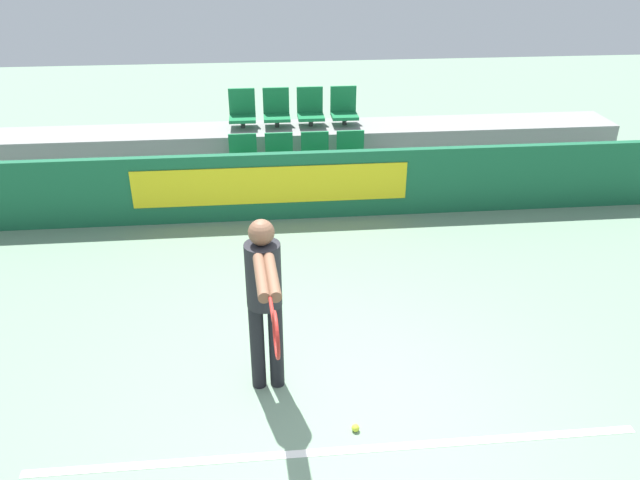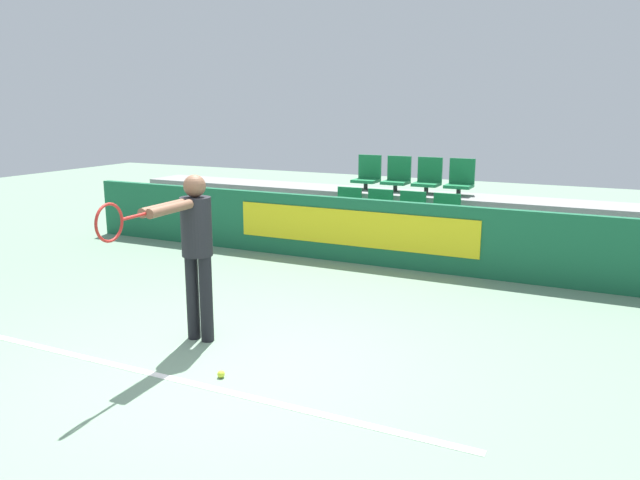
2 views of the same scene
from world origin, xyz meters
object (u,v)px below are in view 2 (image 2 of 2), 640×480
(stadium_chair_2, at_px, (411,214))
(stadium_chair_4, at_px, (368,175))
(tennis_player, at_px, (193,242))
(tennis_ball, at_px, (221,374))
(stadium_chair_0, at_px, (347,209))
(stadium_chair_6, at_px, (428,178))
(stadium_chair_1, at_px, (378,211))
(stadium_chair_3, at_px, (445,216))
(stadium_chair_7, at_px, (460,180))
(stadium_chair_5, at_px, (397,176))

(stadium_chair_2, relative_size, stadium_chair_4, 1.00)
(tennis_player, height_order, tennis_ball, tennis_player)
(stadium_chair_0, bearing_deg, stadium_chair_6, 38.93)
(stadium_chair_1, relative_size, stadium_chair_3, 1.00)
(stadium_chair_2, relative_size, stadium_chair_6, 1.00)
(stadium_chair_3, xyz_separation_m, stadium_chair_6, (-0.53, 0.86, 0.46))
(stadium_chair_4, xyz_separation_m, tennis_ball, (0.96, -5.75, -1.12))
(stadium_chair_3, bearing_deg, stadium_chair_1, 180.00)
(stadium_chair_4, xyz_separation_m, stadium_chair_6, (1.07, 0.00, 0.00))
(stadium_chair_0, relative_size, stadium_chair_3, 1.00)
(stadium_chair_2, bearing_deg, tennis_player, -100.76)
(stadium_chair_1, relative_size, stadium_chair_7, 1.00)
(stadium_chair_5, bearing_deg, tennis_player, -93.15)
(stadium_chair_0, relative_size, stadium_chair_6, 1.00)
(stadium_chair_2, relative_size, tennis_player, 0.34)
(stadium_chair_6, bearing_deg, stadium_chair_1, -121.75)
(stadium_chair_4, xyz_separation_m, stadium_chair_5, (0.53, 0.00, 0.00))
(stadium_chair_2, xyz_separation_m, stadium_chair_5, (-0.53, 0.86, 0.46))
(stadium_chair_2, bearing_deg, stadium_chair_3, 0.00)
(stadium_chair_3, relative_size, stadium_chair_6, 1.00)
(stadium_chair_3, distance_m, stadium_chair_4, 1.87)
(stadium_chair_0, relative_size, stadium_chair_5, 1.00)
(stadium_chair_5, relative_size, stadium_chair_7, 1.00)
(stadium_chair_0, distance_m, stadium_chair_3, 1.60)
(stadium_chair_2, distance_m, stadium_chair_5, 1.11)
(stadium_chair_6, relative_size, tennis_ball, 8.72)
(stadium_chair_3, height_order, stadium_chair_4, stadium_chair_4)
(stadium_chair_7, relative_size, tennis_player, 0.34)
(stadium_chair_4, xyz_separation_m, stadium_chair_7, (1.60, 0.00, 0.00))
(stadium_chair_5, height_order, stadium_chair_7, same)
(stadium_chair_7, bearing_deg, stadium_chair_5, 180.00)
(stadium_chair_0, bearing_deg, stadium_chair_4, 90.00)
(tennis_ball, bearing_deg, stadium_chair_5, 94.23)
(tennis_player, xyz_separation_m, tennis_ball, (0.71, -0.59, -1.00))
(stadium_chair_5, height_order, stadium_chair_6, same)
(stadium_chair_6, bearing_deg, stadium_chair_4, 180.00)
(stadium_chair_4, relative_size, stadium_chair_7, 1.00)
(stadium_chair_5, xyz_separation_m, tennis_player, (-0.28, -5.15, -0.12))
(stadium_chair_1, bearing_deg, stadium_chair_4, 121.75)
(stadium_chair_3, height_order, stadium_chair_5, stadium_chair_5)
(stadium_chair_7, xyz_separation_m, tennis_ball, (-0.64, -5.75, -1.12))
(stadium_chair_6, bearing_deg, tennis_ball, -91.07)
(stadium_chair_3, bearing_deg, tennis_player, -107.43)
(stadium_chair_5, relative_size, tennis_player, 0.34)
(stadium_chair_6, bearing_deg, stadium_chair_5, 180.00)
(stadium_chair_2, relative_size, tennis_ball, 8.72)
(stadium_chair_6, height_order, stadium_chair_7, same)
(stadium_chair_6, bearing_deg, stadium_chair_3, -58.25)
(stadium_chair_0, distance_m, tennis_ball, 5.02)
(stadium_chair_3, bearing_deg, tennis_ball, -97.47)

